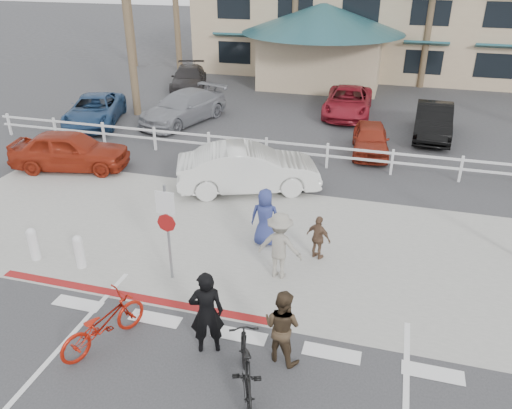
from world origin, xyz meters
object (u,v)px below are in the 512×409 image
(sign_post, at_px, (168,228))
(car_white_sedan, at_px, (248,169))
(car_red_compact, at_px, (70,150))
(bike_black, at_px, (246,365))
(bike_red, at_px, (103,323))

(sign_post, relative_size, car_white_sedan, 0.60)
(car_white_sedan, bearing_deg, car_red_compact, 68.44)
(sign_post, bearing_deg, bike_black, -46.00)
(sign_post, height_order, bike_red, sign_post)
(car_white_sedan, bearing_deg, bike_black, 174.75)
(sign_post, height_order, car_white_sedan, sign_post)
(sign_post, xyz_separation_m, car_white_sedan, (0.37, 5.59, -0.65))
(car_white_sedan, relative_size, car_red_compact, 1.11)
(bike_black, relative_size, car_white_sedan, 0.41)
(bike_red, height_order, car_red_compact, car_red_compact)
(bike_red, bearing_deg, car_red_compact, -28.62)
(bike_red, xyz_separation_m, car_white_sedan, (0.73, 8.19, 0.26))
(sign_post, relative_size, car_red_compact, 0.66)
(sign_post, xyz_separation_m, car_red_compact, (-6.67, 5.60, -0.70))
(sign_post, bearing_deg, car_white_sedan, 86.19)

